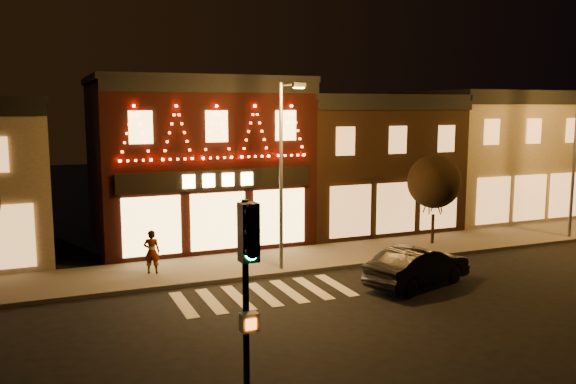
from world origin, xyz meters
TOP-DOWN VIEW (x-y plane):
  - ground at (0.00, 0.00)m, footprint 120.00×120.00m
  - sidewalk_far at (2.00, 8.00)m, footprint 44.00×4.00m
  - building_pulp at (0.00, 13.98)m, footprint 10.20×8.34m
  - building_right_a at (9.50, 13.99)m, footprint 9.20×8.28m
  - building_right_b at (18.50, 13.99)m, footprint 9.20×8.28m
  - traffic_signal_near at (-3.81, -5.44)m, footprint 0.36×0.51m
  - streetlamp_mid at (1.76, 6.37)m, footprint 0.50×1.76m
  - tree_right at (10.45, 8.09)m, footprint 2.63×2.63m
  - dark_sedan at (5.88, 2.74)m, footprint 4.95×3.01m
  - pedestrian at (-3.38, 7.93)m, footprint 0.76×0.62m

SIDE VIEW (x-z plane):
  - ground at x=0.00m, z-range 0.00..0.00m
  - sidewalk_far at x=2.00m, z-range 0.00..0.15m
  - dark_sedan at x=5.88m, z-range 0.00..1.54m
  - pedestrian at x=-3.38m, z-range 0.15..1.94m
  - tree_right at x=10.45m, z-range 1.03..5.43m
  - traffic_signal_near at x=-3.81m, z-range 1.16..6.11m
  - building_right_a at x=9.50m, z-range 0.01..7.51m
  - building_right_b at x=18.50m, z-range 0.01..7.81m
  - building_pulp at x=0.00m, z-range 0.01..8.31m
  - streetlamp_mid at x=1.76m, z-range 0.82..8.49m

